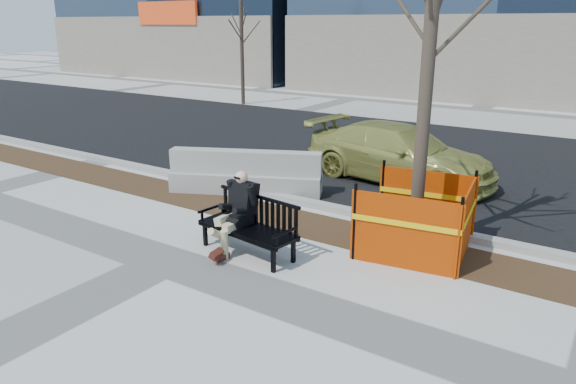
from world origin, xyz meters
name	(u,v)px	position (x,y,z in m)	size (l,w,h in m)	color
ground	(167,261)	(0.00, 0.00, 0.00)	(120.00, 120.00, 0.00)	beige
mulch_strip	(263,214)	(0.00, 2.60, 0.00)	(40.00, 1.20, 0.02)	#47301C
asphalt_street	(388,153)	(0.00, 8.80, 0.00)	(60.00, 10.40, 0.01)	black
curb	(289,199)	(0.00, 3.55, 0.06)	(60.00, 0.25, 0.12)	#9E9B93
bench	(248,253)	(0.91, 0.94, 0.00)	(1.81, 0.65, 0.96)	black
seated_man	(239,248)	(0.67, 1.02, 0.00)	(0.57, 0.95, 1.34)	black
tree_fence	(413,249)	(3.14, 2.63, 0.00)	(2.56, 2.56, 6.40)	#DB3400
sedan	(397,180)	(1.32, 6.32, 0.00)	(1.88, 4.63, 1.34)	#9E9E47
jersey_barrier_left	(246,192)	(-1.16, 3.55, 0.00)	(3.38, 0.68, 0.97)	#A19F97
far_tree_left	(243,104)	(-9.59, 14.17, 0.00)	(1.92, 1.92, 5.18)	#3F3228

